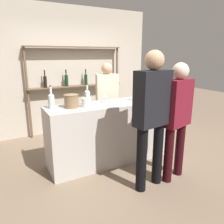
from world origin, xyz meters
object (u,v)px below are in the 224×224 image
at_px(cork_jar, 86,103).
at_px(counter_bottle_1, 51,100).
at_px(counter_bottle_3, 138,93).
at_px(server_behind_counter, 107,97).
at_px(counter_bottle_0, 87,97).
at_px(ice_bucket, 71,101).
at_px(customer_right, 177,114).
at_px(wine_glass, 105,96).
at_px(customer_center, 152,111).
at_px(counter_bottle_2, 156,90).

bearing_deg(cork_jar, counter_bottle_1, 162.01).
distance_m(counter_bottle_3, server_behind_counter, 0.83).
height_order(counter_bottle_0, cork_jar, counter_bottle_0).
bearing_deg(server_behind_counter, cork_jar, -31.11).
relative_size(ice_bucket, customer_right, 0.13).
bearing_deg(counter_bottle_1, counter_bottle_0, -4.53).
bearing_deg(customer_right, server_behind_counter, -5.57).
height_order(ice_bucket, cork_jar, ice_bucket).
height_order(counter_bottle_0, ice_bucket, counter_bottle_0).
bearing_deg(wine_glass, server_behind_counter, 60.35).
height_order(wine_glass, cork_jar, wine_glass).
relative_size(wine_glass, ice_bucket, 0.68).
distance_m(counter_bottle_1, customer_right, 1.80).
height_order(customer_right, customer_center, customer_center).
xyz_separation_m(ice_bucket, customer_right, (1.19, -0.94, -0.12)).
distance_m(ice_bucket, server_behind_counter, 1.19).
bearing_deg(customer_center, counter_bottle_0, 16.57).
bearing_deg(counter_bottle_0, customer_right, -47.02).
bearing_deg(counter_bottle_0, counter_bottle_3, -7.88).
bearing_deg(counter_bottle_1, customer_center, -45.47).
distance_m(counter_bottle_0, customer_right, 1.36).
height_order(counter_bottle_1, ice_bucket, counter_bottle_1).
bearing_deg(server_behind_counter, counter_bottle_2, 57.11).
distance_m(counter_bottle_1, cork_jar, 0.51).
bearing_deg(counter_bottle_1, server_behind_counter, 26.82).
height_order(counter_bottle_1, server_behind_counter, server_behind_counter).
height_order(wine_glass, customer_center, customer_center).
bearing_deg(counter_bottle_0, cork_jar, -118.86).
bearing_deg(counter_bottle_2, counter_bottle_3, -167.60).
relative_size(counter_bottle_3, server_behind_counter, 0.22).
xyz_separation_m(counter_bottle_1, counter_bottle_3, (1.41, -0.16, 0.01)).
bearing_deg(counter_bottle_3, counter_bottle_0, 172.12).
bearing_deg(counter_bottle_3, customer_right, -86.63).
height_order(counter_bottle_3, customer_center, customer_center).
bearing_deg(customer_center, customer_right, -98.29).
relative_size(counter_bottle_3, wine_glass, 2.36).
xyz_separation_m(counter_bottle_3, customer_right, (0.05, -0.87, -0.16)).
relative_size(counter_bottle_0, cork_jar, 2.42).
xyz_separation_m(counter_bottle_1, counter_bottle_2, (1.89, -0.06, 0.01)).
distance_m(counter_bottle_1, ice_bucket, 0.29).
relative_size(counter_bottle_2, customer_right, 0.20).
relative_size(wine_glass, customer_right, 0.09).
bearing_deg(counter_bottle_0, server_behind_counter, 44.30).
bearing_deg(customer_right, counter_bottle_1, 40.83).
distance_m(counter_bottle_1, server_behind_counter, 1.38).
height_order(counter_bottle_1, customer_center, customer_center).
xyz_separation_m(counter_bottle_0, counter_bottle_2, (1.34, -0.02, 0.00)).
bearing_deg(customer_center, wine_glass, -0.06).
height_order(ice_bucket, server_behind_counter, server_behind_counter).
bearing_deg(customer_right, ice_bucket, 37.66).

